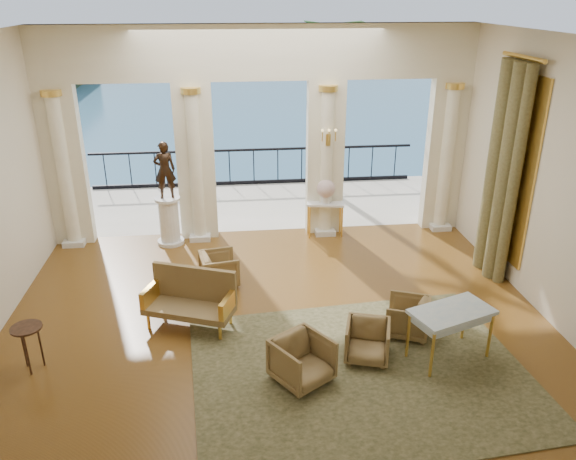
{
  "coord_description": "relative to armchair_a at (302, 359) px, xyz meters",
  "views": [
    {
      "loc": [
        -0.7,
        -7.9,
        5.08
      ],
      "look_at": [
        0.23,
        0.6,
        1.43
      ],
      "focal_mm": 35.0,
      "sensor_mm": 36.0,
      "label": 1
    }
  ],
  "objects": [
    {
      "name": "floor",
      "position": [
        -0.2,
        1.48,
        -0.37
      ],
      "size": [
        9.0,
        9.0,
        0.0
      ],
      "primitive_type": "plane",
      "color": "#472B0C",
      "rests_on": "ground"
    },
    {
      "name": "room_walls",
      "position": [
        -0.2,
        0.37,
        2.51
      ],
      "size": [
        9.0,
        9.0,
        9.0
      ],
      "color": "#ECE1C6",
      "rests_on": "ground"
    },
    {
      "name": "arcade",
      "position": [
        -0.2,
        5.3,
        2.21
      ],
      "size": [
        9.0,
        0.56,
        4.5
      ],
      "color": "beige",
      "rests_on": "ground"
    },
    {
      "name": "terrace",
      "position": [
        -0.2,
        7.28,
        -0.42
      ],
      "size": [
        10.0,
        3.6,
        0.1
      ],
      "primitive_type": "cube",
      "color": "beige",
      "rests_on": "ground"
    },
    {
      "name": "balustrade",
      "position": [
        -0.2,
        8.88,
        0.04
      ],
      "size": [
        9.0,
        0.06,
        1.03
      ],
      "color": "black",
      "rests_on": "terrace"
    },
    {
      "name": "palm_tree",
      "position": [
        1.8,
        8.08,
        3.72
      ],
      "size": [
        2.0,
        2.0,
        4.5
      ],
      "color": "#4C3823",
      "rests_on": "terrace"
    },
    {
      "name": "sea",
      "position": [
        -0.2,
        61.48,
        -6.37
      ],
      "size": [
        160.0,
        160.0,
        0.0
      ],
      "primitive_type": "plane",
      "color": "#2B678D",
      "rests_on": "ground"
    },
    {
      "name": "curtain",
      "position": [
        4.08,
        2.98,
        1.65
      ],
      "size": [
        0.33,
        1.4,
        4.09
      ],
      "color": "brown",
      "rests_on": "ground"
    },
    {
      "name": "window_frame",
      "position": [
        4.27,
        2.98,
        1.73
      ],
      "size": [
        0.04,
        1.6,
        3.4
      ],
      "primitive_type": "cube",
      "color": "#EDBA4E",
      "rests_on": "room_walls"
    },
    {
      "name": "wall_sconce",
      "position": [
        1.2,
        4.99,
        1.86
      ],
      "size": [
        0.3,
        0.11,
        0.33
      ],
      "color": "#EDBA4E",
      "rests_on": "arcade"
    },
    {
      "name": "rug",
      "position": [
        0.86,
        0.08,
        -0.36
      ],
      "size": [
        5.05,
        4.08,
        0.02
      ],
      "primitive_type": "cube",
      "rotation": [
        0.0,
        0.0,
        0.08
      ],
      "color": "#30371D",
      "rests_on": "ground"
    },
    {
      "name": "armchair_a",
      "position": [
        0.0,
        0.0,
        0.0
      ],
      "size": [
        0.97,
        0.96,
        0.74
      ],
      "primitive_type": "imported",
      "rotation": [
        0.0,
        0.0,
        0.59
      ],
      "color": "#4D3E1E",
      "rests_on": "ground"
    },
    {
      "name": "armchair_b",
      "position": [
        1.03,
        0.42,
        -0.04
      ],
      "size": [
        0.78,
        0.75,
        0.65
      ],
      "primitive_type": "imported",
      "rotation": [
        0.0,
        0.0,
        -0.29
      ],
      "color": "#4D3E1E",
      "rests_on": "ground"
    },
    {
      "name": "armchair_c",
      "position": [
        1.82,
        0.99,
        -0.03
      ],
      "size": [
        0.81,
        0.83,
        0.67
      ],
      "primitive_type": "imported",
      "rotation": [
        0.0,
        0.0,
        -1.95
      ],
      "color": "#4D3E1E",
      "rests_on": "ground"
    },
    {
      "name": "armchair_d",
      "position": [
        -1.16,
        2.99,
        -0.03
      ],
      "size": [
        0.73,
        0.77,
        0.69
      ],
      "primitive_type": "imported",
      "rotation": [
        0.0,
        0.0,
        1.75
      ],
      "color": "#4D3E1E",
      "rests_on": "ground"
    },
    {
      "name": "settee",
      "position": [
        -1.61,
        1.67,
        0.11
      ],
      "size": [
        1.57,
        1.1,
        0.96
      ],
      "rotation": [
        0.0,
        0.0,
        -0.37
      ],
      "color": "#4D3E1E",
      "rests_on": "ground"
    },
    {
      "name": "game_table",
      "position": [
        2.24,
        0.31,
        0.36
      ],
      "size": [
        1.34,
        1.02,
        0.82
      ],
      "rotation": [
        0.0,
        0.0,
        0.35
      ],
      "color": "#ADC7D6",
      "rests_on": "ground"
    },
    {
      "name": "pedestal",
      "position": [
        -2.23,
        4.98,
        0.14
      ],
      "size": [
        0.58,
        0.58,
        1.06
      ],
      "color": "silver",
      "rests_on": "ground"
    },
    {
      "name": "statue",
      "position": [
        -2.23,
        4.98,
        1.29
      ],
      "size": [
        0.48,
        0.35,
        1.22
      ],
      "primitive_type": "imported",
      "rotation": [
        0.0,
        0.0,
        3.29
      ],
      "color": "black",
      "rests_on": "pedestal"
    },
    {
      "name": "console_table",
      "position": [
        1.19,
        5.03,
        0.28
      ],
      "size": [
        0.86,
        0.46,
        0.78
      ],
      "rotation": [
        0.0,
        0.0,
        -0.18
      ],
      "color": "silver",
      "rests_on": "ground"
    },
    {
      "name": "urn",
      "position": [
        1.19,
        5.03,
        0.72
      ],
      "size": [
        0.4,
        0.4,
        0.53
      ],
      "color": "white",
      "rests_on": "console_table"
    },
    {
      "name": "side_table",
      "position": [
        -3.85,
        0.69,
        0.24
      ],
      "size": [
        0.44,
        0.44,
        0.71
      ],
      "color": "black",
      "rests_on": "ground"
    }
  ]
}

